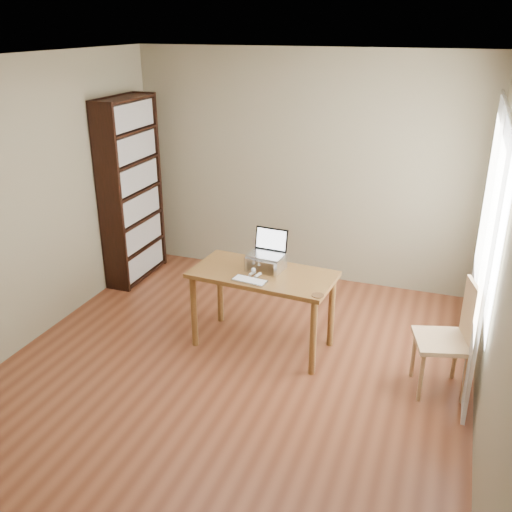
% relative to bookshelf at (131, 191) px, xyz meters
% --- Properties ---
extents(room, '(4.04, 4.54, 2.64)m').
position_rel_bookshelf_xyz_m(room, '(1.86, -1.54, 0.25)').
color(room, '#612D19').
rests_on(room, ground).
extents(bookshelf, '(0.30, 0.90, 2.10)m').
position_rel_bookshelf_xyz_m(bookshelf, '(0.00, 0.00, 0.00)').
color(bookshelf, black).
rests_on(bookshelf, ground).
extents(curtains, '(0.03, 1.90, 2.25)m').
position_rel_bookshelf_xyz_m(curtains, '(3.75, -0.75, 0.12)').
color(curtains, silver).
rests_on(curtains, ground).
extents(desk, '(1.33, 0.74, 0.75)m').
position_rel_bookshelf_xyz_m(desk, '(1.94, -1.00, -0.41)').
color(desk, brown).
rests_on(desk, ground).
extents(laptop_stand, '(0.32, 0.25, 0.13)m').
position_rel_bookshelf_xyz_m(laptop_stand, '(1.94, -0.92, -0.22)').
color(laptop_stand, silver).
rests_on(laptop_stand, desk).
extents(laptop, '(0.33, 0.28, 0.22)m').
position_rel_bookshelf_xyz_m(laptop, '(1.94, -0.86, -0.11)').
color(laptop, silver).
rests_on(laptop, laptop_stand).
extents(keyboard, '(0.32, 0.17, 0.02)m').
position_rel_bookshelf_xyz_m(keyboard, '(1.89, -1.22, -0.29)').
color(keyboard, silver).
rests_on(keyboard, desk).
extents(coaster, '(0.10, 0.10, 0.01)m').
position_rel_bookshelf_xyz_m(coaster, '(2.52, -1.28, -0.30)').
color(coaster, '#55351D').
rests_on(coaster, desk).
extents(cat, '(0.23, 0.47, 0.14)m').
position_rel_bookshelf_xyz_m(cat, '(1.93, -0.89, -0.24)').
color(cat, '#4D433C').
rests_on(cat, desk).
extents(chair, '(0.52, 0.52, 0.96)m').
position_rel_bookshelf_xyz_m(chair, '(3.61, -1.17, -0.53)').
color(chair, tan).
rests_on(chair, ground).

